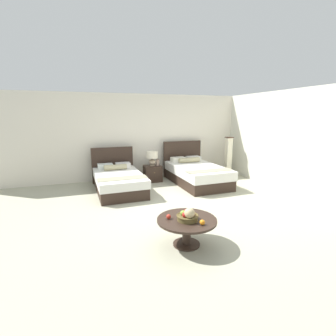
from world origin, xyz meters
TOP-DOWN VIEW (x-y plane):
  - ground_plane at (0.00, 0.00)m, footprint 9.71×9.54m
  - wall_back at (0.00, 2.97)m, footprint 9.71×0.12m
  - wall_side_right at (3.05, 0.40)m, footprint 0.12×5.14m
  - bed_near_window at (-1.13, 1.73)m, footprint 1.25×2.07m
  - bed_near_corner at (1.13, 1.73)m, footprint 1.33×2.23m
  - nightstand at (-0.02, 2.35)m, footprint 0.51×0.44m
  - table_lamp at (-0.02, 2.37)m, footprint 0.34×0.34m
  - vase at (0.14, 2.31)m, footprint 0.09×0.09m
  - coffee_table at (-0.54, -1.50)m, footprint 0.92×0.92m
  - fruit_bowl at (-0.55, -1.56)m, footprint 0.33×0.33m
  - loose_apple at (-0.81, -1.41)m, footprint 0.07×0.07m
  - loose_orange at (-0.42, -1.77)m, footprint 0.08×0.08m
  - floor_lamp_corner at (2.56, 2.29)m, footprint 0.22×0.22m

SIDE VIEW (x-z plane):
  - ground_plane at x=0.00m, z-range -0.02..0.00m
  - nightstand at x=-0.02m, z-range 0.00..0.49m
  - bed_near_window at x=-1.13m, z-range -0.25..0.80m
  - bed_near_corner at x=1.13m, z-range -0.27..0.88m
  - coffee_table at x=-0.54m, z-range 0.12..0.55m
  - loose_apple at x=-0.81m, z-range 0.43..0.50m
  - loose_orange at x=-0.42m, z-range 0.43..0.51m
  - fruit_bowl at x=-0.55m, z-range 0.40..0.62m
  - vase at x=0.14m, z-range 0.49..0.68m
  - floor_lamp_corner at x=2.56m, z-range 0.00..1.28m
  - table_lamp at x=-0.02m, z-range 0.54..0.97m
  - wall_back at x=0.00m, z-range 0.00..2.61m
  - wall_side_right at x=3.05m, z-range 0.00..2.61m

